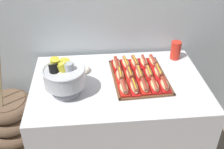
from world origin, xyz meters
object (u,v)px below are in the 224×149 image
hot_dog_14 (153,61)px  punch_bowl (64,76)px  buffet_table (118,119)px  hot_dog_12 (135,63)px  hot_dog_0 (124,88)px  hot_dog_10 (117,64)px  hot_dog_6 (130,74)px  floor_vase (12,123)px  hot_dog_3 (155,86)px  hot_dog_8 (149,73)px  cup_stack (176,50)px  hot_dog_9 (158,72)px  serving_tray (139,77)px  hot_dog_5 (120,75)px  donut (82,69)px  hot_dog_4 (165,85)px  hot_dog_1 (134,87)px  hot_dog_11 (126,63)px  hot_dog_13 (144,62)px  hot_dog_2 (145,86)px  hot_dog_7 (139,74)px

hot_dog_14 → punch_bowl: bearing=-156.3°
buffet_table → hot_dog_12: hot_dog_12 is taller
hot_dog_0 → hot_dog_10: (-0.02, 0.33, -0.00)m
buffet_table → hot_dog_6: 0.42m
hot_dog_6 → hot_dog_14: 0.28m
floor_vase → hot_dog_12: 1.23m
floor_vase → hot_dog_3: size_ratio=6.66×
hot_dog_8 → hot_dog_10: 0.28m
hot_dog_8 → cup_stack: size_ratio=0.99×
hot_dog_9 → hot_dog_14: hot_dog_9 is taller
hot_dog_0 → hot_dog_12: 0.36m
serving_tray → hot_dog_3: (0.08, -0.16, 0.03)m
hot_dog_5 → hot_dog_0: bearing=-87.3°
hot_dog_8 → donut: (-0.51, 0.13, -0.02)m
hot_dog_4 → donut: (-0.60, 0.29, -0.02)m
hot_dog_1 → hot_dog_10: (-0.09, 0.33, -0.00)m
hot_dog_0 → hot_dog_9: 0.34m
buffet_table → hot_dog_11: bearing=67.4°
hot_dog_8 → hot_dog_13: size_ratio=0.94×
hot_dog_2 → hot_dog_13: bearing=79.9°
hot_dog_7 → hot_dog_8: bearing=2.7°
hot_dog_2 → hot_dog_12: 0.33m
hot_dog_3 → hot_dog_7: 0.18m
hot_dog_7 → hot_dog_8: hot_dog_7 is taller
cup_stack → punch_bowl: bearing=-156.4°
hot_dog_2 → hot_dog_9: hot_dog_9 is taller
hot_dog_7 → hot_dog_12: (-0.01, 0.16, 0.00)m
floor_vase → hot_dog_4: bearing=-14.4°
hot_dog_14 → donut: hot_dog_14 is taller
hot_dog_0 → hot_dog_4: bearing=2.7°
hot_dog_9 → punch_bowl: 0.73m
serving_tray → hot_dog_5: hot_dog_5 is taller
hot_dog_3 → serving_tray: bearing=117.2°
hot_dog_2 → donut: size_ratio=1.24×
hot_dog_5 → punch_bowl: punch_bowl is taller
hot_dog_0 → donut: 0.42m
hot_dog_0 → hot_dog_1: 0.08m
hot_dog_5 → hot_dog_14: bearing=31.5°
hot_dog_4 → hot_dog_10: bearing=135.0°
hot_dog_1 → hot_dog_6: size_ratio=1.13×
hot_dog_3 → hot_dog_5: bearing=146.5°
hot_dog_8 → donut: size_ratio=1.23×
hot_dog_2 → serving_tray: bearing=92.7°
hot_dog_5 → punch_bowl: size_ratio=0.55×
floor_vase → hot_dog_7: 1.25m
hot_dog_6 → hot_dog_11: hot_dog_6 is taller
punch_bowl → donut: bearing=66.0°
hot_dog_3 → hot_dog_12: 0.34m
hot_dog_9 → hot_dog_14: bearing=92.7°
hot_dog_6 → hot_dog_12: hot_dog_6 is taller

